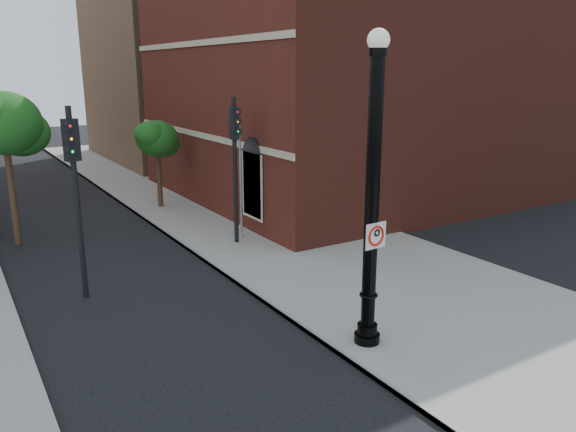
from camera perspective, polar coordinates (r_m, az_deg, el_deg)
ground at (r=12.83m, az=-3.91°, el=-15.21°), size 120.00×120.00×0.00m
sidewalk_right at (r=23.64m, az=-2.47°, el=-0.87°), size 8.00×60.00×0.12m
curb_edge at (r=22.06m, az=-11.45°, el=-2.28°), size 0.10×60.00×0.14m
brick_wall_building at (r=31.89m, az=10.00°, el=14.21°), size 22.30×16.30×12.50m
bg_building_tan_b at (r=45.14m, az=-4.04°, el=15.40°), size 22.00×14.00×14.00m
lamppost at (r=12.66m, az=8.51°, el=0.55°), size 0.61×0.61×7.22m
no_parking_sign at (r=12.66m, az=8.92°, el=-1.97°), size 0.60×0.09×0.60m
traffic_signal_left at (r=16.42m, az=-20.91°, el=4.20°), size 0.44×0.48×5.45m
traffic_signal_right at (r=20.37m, az=-5.42°, el=6.96°), size 0.42×0.48×5.46m
utility_pole at (r=21.31m, az=-4.85°, el=3.57°), size 0.09×0.09×4.61m
street_tree_a at (r=22.72m, az=-26.84°, el=8.28°), size 3.15×2.84×5.67m
street_tree_c at (r=26.76m, az=-13.13°, el=7.57°), size 2.30×2.08×4.14m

